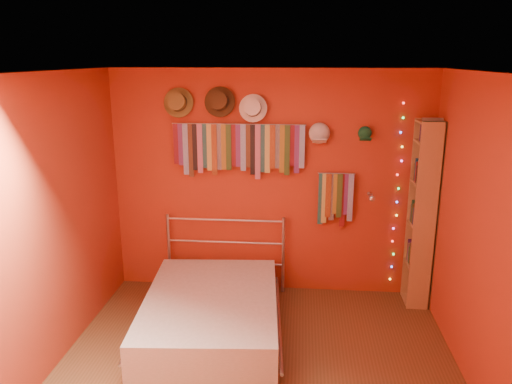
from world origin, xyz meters
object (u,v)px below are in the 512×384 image
(bookshelf, at_px, (426,214))
(bed, at_px, (211,312))
(reading_lamp, at_px, (371,197))
(tie_rack, at_px, (238,147))

(bookshelf, distance_m, bed, 2.44)
(reading_lamp, height_order, bed, reading_lamp)
(reading_lamp, bearing_deg, tie_rack, 173.44)
(bed, bearing_deg, reading_lamp, 22.87)
(tie_rack, bearing_deg, reading_lamp, -6.56)
(tie_rack, xyz_separation_m, bookshelf, (2.00, -0.15, -0.65))
(tie_rack, distance_m, bed, 1.76)
(bookshelf, bearing_deg, bed, -159.18)
(tie_rack, distance_m, reading_lamp, 1.51)
(tie_rack, relative_size, reading_lamp, 4.90)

